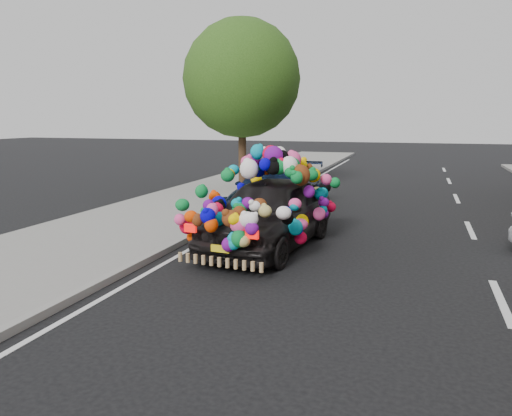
# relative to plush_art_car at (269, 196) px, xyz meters

# --- Properties ---
(ground) EXTENTS (100.00, 100.00, 0.00)m
(ground) POSITION_rel_plush_art_car_xyz_m (0.53, -1.99, -1.07)
(ground) COLOR black
(ground) RESTS_ON ground
(sidewalk) EXTENTS (4.00, 60.00, 0.12)m
(sidewalk) POSITION_rel_plush_art_car_xyz_m (-3.77, -1.99, -1.01)
(sidewalk) COLOR gray
(sidewalk) RESTS_ON ground
(kerb) EXTENTS (0.15, 60.00, 0.13)m
(kerb) POSITION_rel_plush_art_car_xyz_m (-1.82, -1.99, -1.01)
(kerb) COLOR gray
(kerb) RESTS_ON ground
(lane_markings) EXTENTS (6.00, 50.00, 0.01)m
(lane_markings) POSITION_rel_plush_art_car_xyz_m (4.13, -1.99, -1.07)
(lane_markings) COLOR silver
(lane_markings) RESTS_ON ground
(tree_near_sidewalk) EXTENTS (4.20, 4.20, 6.13)m
(tree_near_sidewalk) POSITION_rel_plush_art_car_xyz_m (-3.27, 7.51, 2.95)
(tree_near_sidewalk) COLOR #332114
(tree_near_sidewalk) RESTS_ON ground
(plush_art_car) EXTENTS (2.51, 4.63, 2.10)m
(plush_art_car) POSITION_rel_plush_art_car_xyz_m (0.00, 0.00, 0.00)
(plush_art_car) COLOR black
(plush_art_car) RESTS_ON ground
(navy_sedan) EXTENTS (2.10, 4.91, 1.41)m
(navy_sedan) POSITION_rel_plush_art_car_xyz_m (-0.67, 2.91, -0.37)
(navy_sedan) COLOR black
(navy_sedan) RESTS_ON ground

